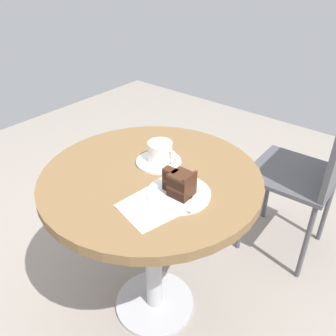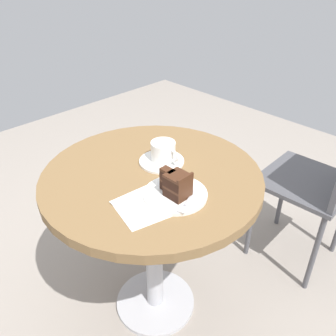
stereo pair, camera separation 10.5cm
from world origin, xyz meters
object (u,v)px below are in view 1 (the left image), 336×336
Objects in this scene: coffee_cup at (160,151)px; cake_plate at (179,194)px; teaspoon at (165,166)px; cafe_chair at (317,163)px; fork at (192,201)px; napkin at (148,208)px; saucer at (159,162)px; cake_slice at (180,184)px.

cake_plate is at bearing -33.94° from coffee_cup.
cafe_chair is at bearing 142.97° from teaspoon.
fork is 0.13m from napkin.
saucer is at bearing -101.63° from coffee_cup.
coffee_cup reaches higher than napkin.
cake_slice is (0.18, -0.12, 0.01)m from coffee_cup.
cake_slice is 0.06m from fork.
cake_plate is 1.49× the size of fork.
saucer is 0.21m from cake_plate.
cake_plate is 0.05m from cake_slice.
coffee_cup is 1.19× the size of cake_slice.
cake_plate is at bearing 148.07° from cake_slice.
cafe_chair reaches higher than cake_slice.
coffee_cup is 0.22m from cake_plate.
saucer is 0.86× the size of napkin.
cafe_chair is (0.34, 0.66, -0.17)m from teaspoon.
cafe_chair reaches higher than fork.
saucer is 1.62× the size of cake_slice.
cake_plate is 0.11m from napkin.
teaspoon is (0.04, -0.02, -0.03)m from coffee_cup.
cake_plate is at bearing -31.84° from saucer.
saucer is at bearing -138.18° from fork.
teaspoon is at bearing 117.00° from napkin.
napkin is (-0.09, -0.10, -0.01)m from fork.
saucer is 0.26m from napkin.
teaspoon is 0.18m from cake_slice.
teaspoon is 0.23m from napkin.
coffee_cup is 1.19× the size of teaspoon.
cake_slice is (0.01, -0.01, 0.05)m from cake_plate.
saucer is at bearing 148.16° from cake_plate.
fork is at bearing 46.20° from napkin.
coffee_cup reaches higher than cake_plate.
coffee_cup reaches higher than teaspoon.
cake_slice reaches higher than napkin.
cake_slice reaches higher than saucer.
cafe_chair is (0.14, 0.77, -0.17)m from fork.
cake_slice is 0.11× the size of cafe_chair.
teaspoon is 0.54× the size of napkin.
cafe_chair reaches higher than coffee_cup.
fork is at bearing -28.96° from coffee_cup.
saucer is 0.22m from cake_slice.
coffee_cup is at bearing -130.60° from teaspoon.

